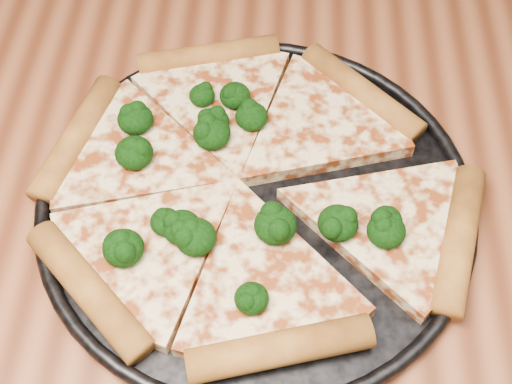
{
  "coord_description": "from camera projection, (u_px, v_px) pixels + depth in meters",
  "views": [
    {
      "loc": [
        0.11,
        -0.26,
        1.22
      ],
      "look_at": [
        0.1,
        0.06,
        0.77
      ],
      "focal_mm": 47.04,
      "sensor_mm": 36.0,
      "label": 1
    }
  ],
  "objects": [
    {
      "name": "pizza_pan",
      "position": [
        256.0,
        198.0,
        0.56
      ],
      "size": [
        0.37,
        0.37,
        0.02
      ],
      "color": "black",
      "rests_on": "dining_table"
    },
    {
      "name": "dining_table",
      "position": [
        148.0,
        306.0,
        0.61
      ],
      "size": [
        1.2,
        0.9,
        0.75
      ],
      "color": "brown",
      "rests_on": "ground"
    },
    {
      "name": "pizza",
      "position": [
        245.0,
        182.0,
        0.56
      ],
      "size": [
        0.38,
        0.35,
        0.03
      ],
      "rotation": [
        0.0,
        0.0,
        0.26
      ],
      "color": "#E0C189",
      "rests_on": "pizza_pan"
    },
    {
      "name": "broccoli_florets",
      "position": [
        220.0,
        187.0,
        0.54
      ],
      "size": [
        0.24,
        0.22,
        0.03
      ],
      "color": "black",
      "rests_on": "pizza"
    }
  ]
}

